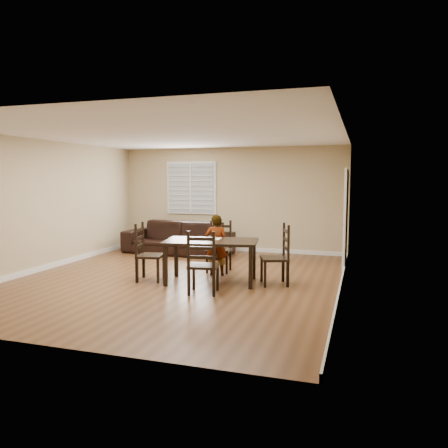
% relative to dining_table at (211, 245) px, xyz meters
% --- Properties ---
extents(ground, '(7.00, 7.00, 0.00)m').
position_rel_dining_table_xyz_m(ground, '(-0.69, 0.03, -0.70)').
color(ground, brown).
rests_on(ground, ground).
extents(room, '(6.04, 7.04, 2.72)m').
position_rel_dining_table_xyz_m(room, '(-0.66, 0.21, 1.11)').
color(room, tan).
rests_on(room, ground).
extents(dining_table, '(1.81, 1.21, 0.78)m').
position_rel_dining_table_xyz_m(dining_table, '(0.00, 0.00, 0.00)').
color(dining_table, black).
rests_on(dining_table, ground).
extents(chair_near, '(0.51, 0.48, 1.04)m').
position_rel_dining_table_xyz_m(chair_near, '(-0.17, 1.05, -0.22)').
color(chair_near, black).
rests_on(chair_near, ground).
extents(chair_far, '(0.55, 0.52, 1.06)m').
position_rel_dining_table_xyz_m(chair_far, '(0.15, -0.88, -0.21)').
color(chair_far, black).
rests_on(chair_far, ground).
extents(chair_left, '(0.54, 0.57, 1.08)m').
position_rel_dining_table_xyz_m(chair_left, '(-1.26, -0.22, -0.20)').
color(chair_left, black).
rests_on(chair_left, ground).
extents(chair_right, '(0.61, 0.63, 1.10)m').
position_rel_dining_table_xyz_m(chair_right, '(1.26, 0.24, -0.20)').
color(chair_right, black).
rests_on(chair_right, ground).
extents(child, '(0.50, 0.39, 1.20)m').
position_rel_dining_table_xyz_m(child, '(-0.10, 0.60, -0.10)').
color(child, gray).
rests_on(child, ground).
extents(napkin, '(0.33, 0.33, 0.00)m').
position_rel_dining_table_xyz_m(napkin, '(-0.03, 0.19, 0.09)').
color(napkin, silver).
rests_on(napkin, dining_table).
extents(donut, '(0.09, 0.09, 0.03)m').
position_rel_dining_table_xyz_m(donut, '(-0.01, 0.19, 0.11)').
color(donut, '#D48B4C').
rests_on(donut, napkin).
extents(sofa, '(2.82, 1.28, 0.80)m').
position_rel_dining_table_xyz_m(sofa, '(-1.84, 2.68, -0.29)').
color(sofa, black).
rests_on(sofa, ground).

